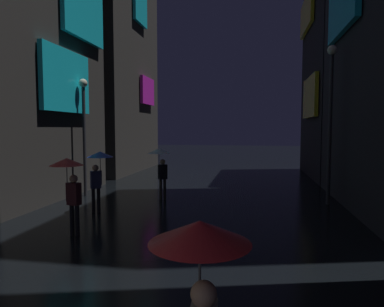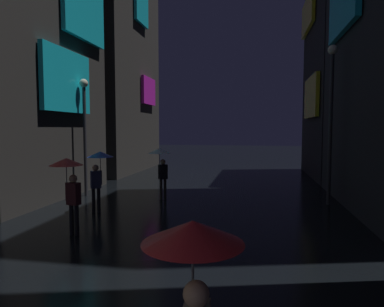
{
  "view_description": "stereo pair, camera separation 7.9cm",
  "coord_description": "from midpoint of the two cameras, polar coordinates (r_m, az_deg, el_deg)",
  "views": [
    {
      "loc": [
        2.14,
        -0.13,
        2.91
      ],
      "look_at": [
        0.0,
        11.8,
        2.03
      ],
      "focal_mm": 32.0,
      "sensor_mm": 36.0,
      "label": 1
    },
    {
      "loc": [
        2.22,
        -0.12,
        2.91
      ],
      "look_at": [
        0.0,
        11.8,
        2.03
      ],
      "focal_mm": 32.0,
      "sensor_mm": 36.0,
      "label": 2
    }
  ],
  "objects": [
    {
      "name": "streetlamp_right_far",
      "position": [
        14.03,
        21.94,
        7.19
      ],
      "size": [
        0.36,
        0.36,
        6.03
      ],
      "color": "#2D2D33",
      "rests_on": "ground"
    },
    {
      "name": "building_right_far",
      "position": [
        22.88,
        24.14,
        13.76
      ],
      "size": [
        4.25,
        7.56,
        13.73
      ],
      "color": "black",
      "rests_on": "ground"
    },
    {
      "name": "streetlamp_left_far",
      "position": [
        15.39,
        -17.7,
        4.96
      ],
      "size": [
        0.36,
        0.36,
        5.02
      ],
      "color": "#2D2D33",
      "rests_on": "ground"
    },
    {
      "name": "pedestrian_near_crossing_clear",
      "position": [
        13.9,
        -5.49,
        -0.99
      ],
      "size": [
        0.9,
        0.9,
        2.12
      ],
      "color": "#38332D",
      "rests_on": "ground"
    },
    {
      "name": "pedestrian_far_right_red",
      "position": [
        9.84,
        -20.02,
        -3.34
      ],
      "size": [
        0.9,
        0.9,
        2.12
      ],
      "color": "black",
      "rests_on": "ground"
    },
    {
      "name": "pedestrian_foreground_left_red",
      "position": [
        3.09,
        0.73,
        -19.52
      ],
      "size": [
        0.9,
        0.9,
        2.12
      ],
      "color": "#2D2D38",
      "rests_on": "ground"
    },
    {
      "name": "building_left_mid",
      "position": [
        16.5,
        -26.98,
        15.41
      ],
      "size": [
        4.25,
        7.65,
        12.51
      ],
      "color": "#33302D",
      "rests_on": "ground"
    },
    {
      "name": "building_left_far",
      "position": [
        25.5,
        -13.41,
        20.42
      ],
      "size": [
        4.25,
        8.69,
        20.19
      ],
      "color": "#33302D",
      "rests_on": "ground"
    },
    {
      "name": "pedestrian_foreground_right_blue",
      "position": [
        12.33,
        -15.47,
        -1.78
      ],
      "size": [
        0.9,
        0.9,
        2.12
      ],
      "color": "black",
      "rests_on": "ground"
    }
  ]
}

